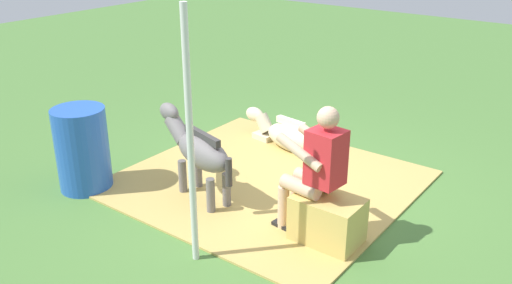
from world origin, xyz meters
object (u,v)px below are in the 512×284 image
tent_pole_left (190,142)px  hay_bale (327,220)px  water_barrel (82,149)px  pony_lying (289,135)px  person_seated (315,166)px  pony_standing (198,150)px

tent_pole_left → hay_bale: bearing=-130.7°
tent_pole_left → water_barrel: bearing=-8.4°
pony_lying → water_barrel: water_barrel is taller
person_seated → pony_lying: person_seated is taller
person_seated → tent_pole_left: tent_pole_left is taller
pony_lying → tent_pole_left: (-0.71, 2.58, 0.95)m
pony_lying → water_barrel: (1.23, 2.29, 0.28)m
hay_bale → person_seated: size_ratio=0.47×
hay_bale → pony_standing: (1.56, 0.05, 0.33)m
person_seated → water_barrel: bearing=14.4°
hay_bale → pony_lying: bearing=-47.2°
water_barrel → hay_bale: bearing=-166.6°
person_seated → pony_standing: 1.41m
pony_standing → water_barrel: 1.33m
water_barrel → tent_pole_left: tent_pole_left is taller
pony_standing → water_barrel: (1.19, 0.60, -0.09)m
pony_standing → pony_lying: size_ratio=0.97×
pony_standing → person_seated: bearing=-177.3°
hay_bale → pony_standing: pony_standing is taller
pony_standing → hay_bale: bearing=-178.0°
pony_standing → pony_lying: (-0.04, -1.69, -0.37)m
hay_bale → pony_standing: size_ratio=0.48×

